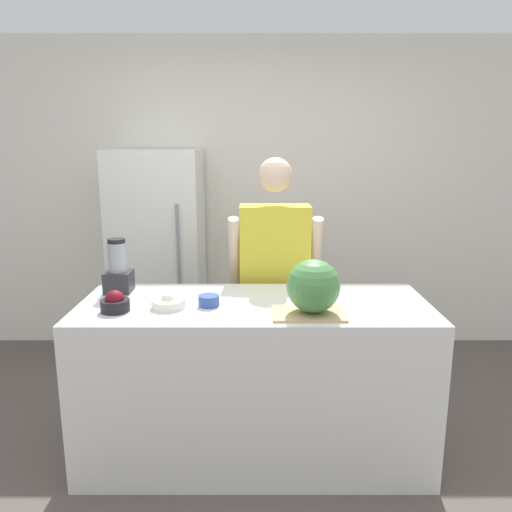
# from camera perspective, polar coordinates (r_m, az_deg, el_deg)

# --- Properties ---
(ground_plane) EXTENTS (14.00, 14.00, 0.00)m
(ground_plane) POSITION_cam_1_polar(r_m,az_deg,el_deg) (2.80, -0.03, -25.63)
(ground_plane) COLOR #564C47
(wall_back) EXTENTS (8.00, 0.06, 2.60)m
(wall_back) POSITION_cam_1_polar(r_m,az_deg,el_deg) (4.30, 0.08, 6.81)
(wall_back) COLOR white
(wall_back) RESTS_ON ground_plane
(counter_island) EXTENTS (1.88, 0.75, 0.90)m
(counter_island) POSITION_cam_1_polar(r_m,az_deg,el_deg) (2.87, -0.00, -13.91)
(counter_island) COLOR white
(counter_island) RESTS_ON ground_plane
(refrigerator) EXTENTS (0.70, 0.65, 1.70)m
(refrigerator) POSITION_cam_1_polar(r_m,az_deg,el_deg) (4.09, -10.81, -0.13)
(refrigerator) COLOR white
(refrigerator) RESTS_ON ground_plane
(person) EXTENTS (0.59, 0.26, 1.66)m
(person) POSITION_cam_1_polar(r_m,az_deg,el_deg) (3.26, 2.33, -3.23)
(person) COLOR #4C608C
(person) RESTS_ON ground_plane
(cutting_board) EXTENTS (0.36, 0.24, 0.01)m
(cutting_board) POSITION_cam_1_polar(r_m,az_deg,el_deg) (2.53, 6.19, -6.57)
(cutting_board) COLOR tan
(cutting_board) RESTS_ON counter_island
(watermelon) EXTENTS (0.27, 0.27, 0.27)m
(watermelon) POSITION_cam_1_polar(r_m,az_deg,el_deg) (2.49, 6.78, -3.44)
(watermelon) COLOR #4C8C47
(watermelon) RESTS_ON cutting_board
(bowl_cherries) EXTENTS (0.15, 0.15, 0.11)m
(bowl_cherries) POSITION_cam_1_polar(r_m,az_deg,el_deg) (2.65, -15.61, -5.18)
(bowl_cherries) COLOR black
(bowl_cherries) RESTS_ON counter_island
(bowl_cream) EXTENTS (0.18, 0.18, 0.08)m
(bowl_cream) POSITION_cam_1_polar(r_m,az_deg,el_deg) (2.66, -9.79, -5.25)
(bowl_cream) COLOR white
(bowl_cream) RESTS_ON counter_island
(bowl_small_blue) EXTENTS (0.11, 0.11, 0.06)m
(bowl_small_blue) POSITION_cam_1_polar(r_m,az_deg,el_deg) (2.65, -5.21, -5.09)
(bowl_small_blue) COLOR #334C9E
(bowl_small_blue) RESTS_ON counter_island
(blender) EXTENTS (0.15, 0.15, 0.31)m
(blender) POSITION_cam_1_polar(r_m,az_deg,el_deg) (2.97, -15.27, -1.59)
(blender) COLOR #28282D
(blender) RESTS_ON counter_island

